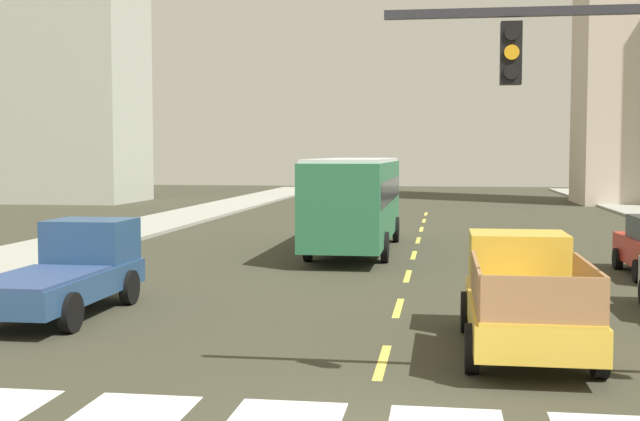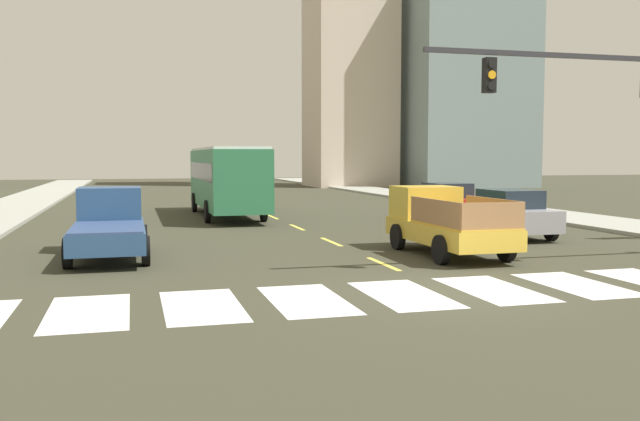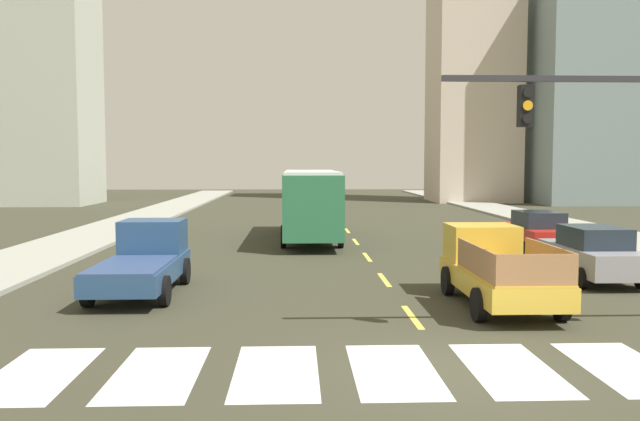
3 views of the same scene
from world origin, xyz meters
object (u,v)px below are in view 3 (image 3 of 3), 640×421
Objects in this scene: pickup_stakebed at (495,268)px; pickup_dark at (144,259)px; sedan_far at (537,232)px; sedan_mid at (592,253)px; city_bus at (311,199)px.

pickup_dark is (-9.61, 1.98, -0.02)m from pickup_stakebed.
sedan_far is (4.69, 9.49, -0.08)m from pickup_stakebed.
sedan_far is (0.62, 6.34, 0.00)m from sedan_mid.
sedan_far is at bearing -26.78° from city_bus.
pickup_stakebed is 9.81m from pickup_dark.
pickup_stakebed is at bearing -71.45° from city_bus.
city_bus reaches higher than pickup_stakebed.
pickup_stakebed is at bearing -115.89° from sedan_far.
city_bus is (-4.54, 14.35, 1.02)m from pickup_stakebed.
sedan_mid is at bearing -95.19° from sedan_far.
city_bus reaches higher than sedan_mid.
sedan_mid is at bearing -51.46° from city_bus.
city_bus is at bearing 152.62° from sedan_far.
sedan_mid is (4.07, 3.15, -0.08)m from pickup_stakebed.
pickup_dark is 13.73m from sedan_mid.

